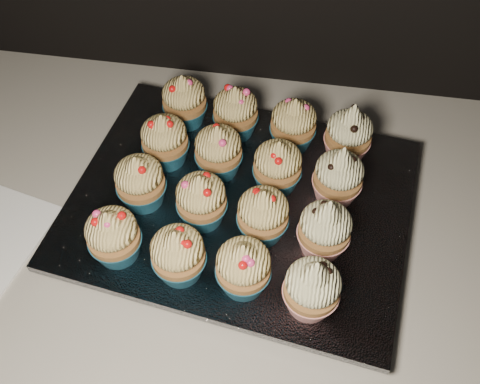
# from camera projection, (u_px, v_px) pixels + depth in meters

# --- Properties ---
(cabinet) EXTENTS (2.40, 0.60, 0.86)m
(cabinet) POSITION_uv_depth(u_px,v_px,m) (175.00, 345.00, 1.10)
(cabinet) COLOR black
(cabinet) RESTS_ON ground
(worktop) EXTENTS (2.44, 0.64, 0.04)m
(worktop) POSITION_uv_depth(u_px,v_px,m) (143.00, 224.00, 0.74)
(worktop) COLOR beige
(worktop) RESTS_ON cabinet
(baking_tray) EXTENTS (0.44, 0.35, 0.02)m
(baking_tray) POSITION_uv_depth(u_px,v_px,m) (240.00, 210.00, 0.71)
(baking_tray) COLOR black
(baking_tray) RESTS_ON worktop
(foil_lining) EXTENTS (0.47, 0.39, 0.01)m
(foil_lining) POSITION_uv_depth(u_px,v_px,m) (240.00, 202.00, 0.70)
(foil_lining) COLOR silver
(foil_lining) RESTS_ON baking_tray
(cupcake_0) EXTENTS (0.06, 0.06, 0.08)m
(cupcake_0) POSITION_uv_depth(u_px,v_px,m) (113.00, 236.00, 0.62)
(cupcake_0) COLOR #185571
(cupcake_0) RESTS_ON foil_lining
(cupcake_1) EXTENTS (0.06, 0.06, 0.08)m
(cupcake_1) POSITION_uv_depth(u_px,v_px,m) (178.00, 254.00, 0.60)
(cupcake_1) COLOR #185571
(cupcake_1) RESTS_ON foil_lining
(cupcake_2) EXTENTS (0.06, 0.06, 0.08)m
(cupcake_2) POSITION_uv_depth(u_px,v_px,m) (243.00, 267.00, 0.59)
(cupcake_2) COLOR #185571
(cupcake_2) RESTS_ON foil_lining
(cupcake_3) EXTENTS (0.06, 0.06, 0.10)m
(cupcake_3) POSITION_uv_depth(u_px,v_px,m) (312.00, 288.00, 0.57)
(cupcake_3) COLOR #A61717
(cupcake_3) RESTS_ON foil_lining
(cupcake_4) EXTENTS (0.06, 0.06, 0.08)m
(cupcake_4) POSITION_uv_depth(u_px,v_px,m) (140.00, 182.00, 0.66)
(cupcake_4) COLOR #185571
(cupcake_4) RESTS_ON foil_lining
(cupcake_5) EXTENTS (0.06, 0.06, 0.08)m
(cupcake_5) POSITION_uv_depth(u_px,v_px,m) (201.00, 200.00, 0.65)
(cupcake_5) COLOR #185571
(cupcake_5) RESTS_ON foil_lining
(cupcake_6) EXTENTS (0.06, 0.06, 0.08)m
(cupcake_6) POSITION_uv_depth(u_px,v_px,m) (263.00, 215.00, 0.63)
(cupcake_6) COLOR #185571
(cupcake_6) RESTS_ON foil_lining
(cupcake_7) EXTENTS (0.06, 0.06, 0.10)m
(cupcake_7) POSITION_uv_depth(u_px,v_px,m) (325.00, 229.00, 0.62)
(cupcake_7) COLOR #A61717
(cupcake_7) RESTS_ON foil_lining
(cupcake_8) EXTENTS (0.06, 0.06, 0.08)m
(cupcake_8) POSITION_uv_depth(u_px,v_px,m) (165.00, 140.00, 0.70)
(cupcake_8) COLOR #185571
(cupcake_8) RESTS_ON foil_lining
(cupcake_9) EXTENTS (0.06, 0.06, 0.08)m
(cupcake_9) POSITION_uv_depth(u_px,v_px,m) (218.00, 151.00, 0.69)
(cupcake_9) COLOR #185571
(cupcake_9) RESTS_ON foil_lining
(cupcake_10) EXTENTS (0.06, 0.06, 0.08)m
(cupcake_10) POSITION_uv_depth(u_px,v_px,m) (277.00, 166.00, 0.68)
(cupcake_10) COLOR #185571
(cupcake_10) RESTS_ON foil_lining
(cupcake_11) EXTENTS (0.06, 0.06, 0.10)m
(cupcake_11) POSITION_uv_depth(u_px,v_px,m) (338.00, 176.00, 0.67)
(cupcake_11) COLOR #A61717
(cupcake_11) RESTS_ON foil_lining
(cupcake_12) EXTENTS (0.06, 0.06, 0.08)m
(cupcake_12) POSITION_uv_depth(u_px,v_px,m) (184.00, 101.00, 0.75)
(cupcake_12) COLOR #185571
(cupcake_12) RESTS_ON foil_lining
(cupcake_13) EXTENTS (0.06, 0.06, 0.08)m
(cupcake_13) POSITION_uv_depth(u_px,v_px,m) (235.00, 112.00, 0.74)
(cupcake_13) COLOR #185571
(cupcake_13) RESTS_ON foil_lining
(cupcake_14) EXTENTS (0.06, 0.06, 0.08)m
(cupcake_14) POSITION_uv_depth(u_px,v_px,m) (293.00, 124.00, 0.72)
(cupcake_14) COLOR #185571
(cupcake_14) RESTS_ON foil_lining
(cupcake_15) EXTENTS (0.06, 0.06, 0.10)m
(cupcake_15) POSITION_uv_depth(u_px,v_px,m) (349.00, 134.00, 0.71)
(cupcake_15) COLOR #A61717
(cupcake_15) RESTS_ON foil_lining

